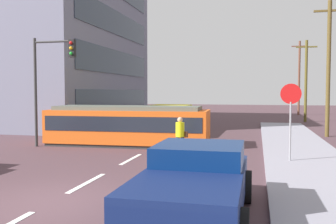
{
  "coord_description": "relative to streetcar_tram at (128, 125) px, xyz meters",
  "views": [
    {
      "loc": [
        4.91,
        -8.15,
        2.73
      ],
      "look_at": [
        0.67,
        9.59,
        1.72
      ],
      "focal_mm": 39.96,
      "sensor_mm": 36.0,
      "label": 1
    }
  ],
  "objects": [
    {
      "name": "ground_plane",
      "position": [
        1.46,
        0.21,
        -1.03
      ],
      "size": [
        120.0,
        120.0,
        0.0
      ],
      "primitive_type": "plane",
      "color": "#4B343A"
    },
    {
      "name": "sidewalk_curb_right",
      "position": [
        8.26,
        -3.79,
        -0.96
      ],
      "size": [
        3.2,
        36.0,
        0.14
      ],
      "primitive_type": "cube",
      "color": "gray",
      "rests_on": "ground"
    },
    {
      "name": "lane_stripe_1",
      "position": [
        1.46,
        -7.79,
        -1.03
      ],
      "size": [
        0.16,
        2.4,
        0.01
      ],
      "primitive_type": "cube",
      "color": "silver",
      "rests_on": "ground"
    },
    {
      "name": "lane_stripe_2",
      "position": [
        1.46,
        -3.79,
        -1.03
      ],
      "size": [
        0.16,
        2.4,
        0.01
      ],
      "primitive_type": "cube",
      "color": "silver",
      "rests_on": "ground"
    },
    {
      "name": "lane_stripe_3",
      "position": [
        1.46,
        6.0,
        -1.03
      ],
      "size": [
        0.16,
        2.4,
        0.01
      ],
      "primitive_type": "cube",
      "color": "silver",
      "rests_on": "ground"
    },
    {
      "name": "lane_stripe_4",
      "position": [
        1.46,
        12.0,
        -1.03
      ],
      "size": [
        0.16,
        2.4,
        0.01
      ],
      "primitive_type": "cube",
      "color": "silver",
      "rests_on": "ground"
    },
    {
      "name": "corner_building",
      "position": [
        -12.87,
        11.19,
        5.37
      ],
      "size": [
        16.02,
        17.41,
        12.8
      ],
      "color": "slate",
      "rests_on": "ground"
    },
    {
      "name": "streetcar_tram",
      "position": [
        0.0,
        0.0,
        0.0
      ],
      "size": [
        8.24,
        2.89,
        1.99
      ],
      "color": "#DB5718",
      "rests_on": "ground"
    },
    {
      "name": "city_bus",
      "position": [
        0.65,
        5.03,
        0.01
      ],
      "size": [
        2.66,
        5.41,
        1.82
      ],
      "color": "gold",
      "rests_on": "ground"
    },
    {
      "name": "pedestrian_crossing",
      "position": [
        3.28,
        -2.85,
        -0.09
      ],
      "size": [
        0.51,
        0.36,
        1.67
      ],
      "color": "navy",
      "rests_on": "ground"
    },
    {
      "name": "pickup_truck_parked",
      "position": [
        5.13,
        -10.2,
        -0.23
      ],
      "size": [
        2.28,
        5.0,
        1.55
      ],
      "color": "#101E4C",
      "rests_on": "ground"
    },
    {
      "name": "parked_sedan_mid",
      "position": [
        -4.18,
        3.96,
        -0.41
      ],
      "size": [
        2.07,
        4.31,
        1.19
      ],
      "color": "maroon",
      "rests_on": "ground"
    },
    {
      "name": "parked_sedan_far",
      "position": [
        -4.29,
        10.79,
        -0.41
      ],
      "size": [
        2.19,
        4.2,
        1.19
      ],
      "color": "navy",
      "rests_on": "ground"
    },
    {
      "name": "parked_sedan_furthest",
      "position": [
        -3.84,
        17.04,
        -0.41
      ],
      "size": [
        2.0,
        4.2,
        1.19
      ],
      "color": "silver",
      "rests_on": "ground"
    },
    {
      "name": "stop_sign",
      "position": [
        7.59,
        -3.35,
        1.16
      ],
      "size": [
        0.76,
        0.07,
        2.88
      ],
      "color": "gray",
      "rests_on": "sidewalk_curb_right"
    },
    {
      "name": "traffic_light_mast",
      "position": [
        -3.46,
        -1.52,
        2.65
      ],
      "size": [
        2.23,
        0.33,
        5.33
      ],
      "color": "#333333",
      "rests_on": "ground"
    },
    {
      "name": "utility_pole_mid",
      "position": [
        10.49,
        6.1,
        3.21
      ],
      "size": [
        1.8,
        0.24,
        8.12
      ],
      "color": "brown",
      "rests_on": "ground"
    },
    {
      "name": "utility_pole_far",
      "position": [
        10.58,
        17.43,
        2.79
      ],
      "size": [
        1.8,
        0.24,
        7.28
      ],
      "color": "brown",
      "rests_on": "ground"
    },
    {
      "name": "utility_pole_distant",
      "position": [
        11.06,
        27.83,
        3.43
      ],
      "size": [
        1.8,
        0.24,
        8.55
      ],
      "color": "brown",
      "rests_on": "ground"
    }
  ]
}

